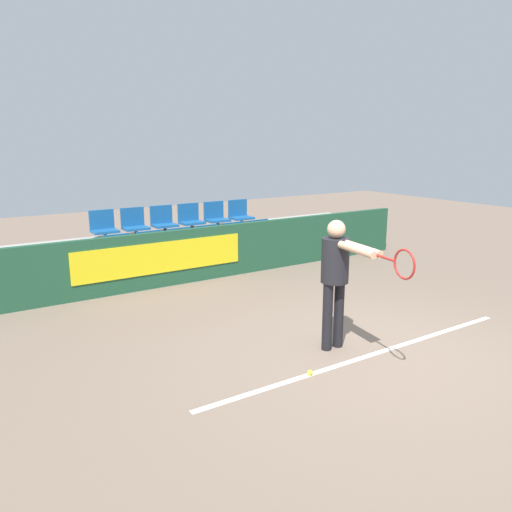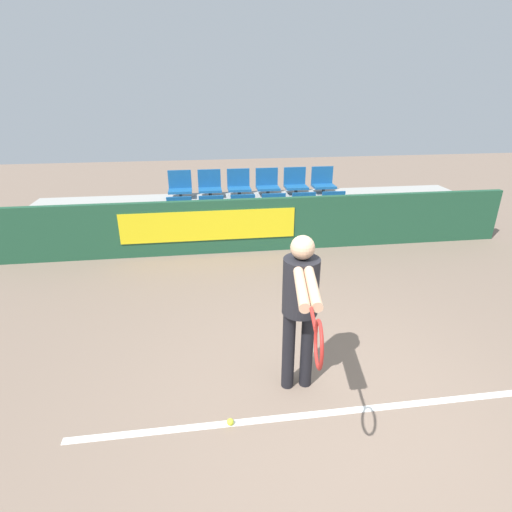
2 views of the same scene
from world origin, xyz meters
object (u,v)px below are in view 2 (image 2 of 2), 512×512
at_px(stadium_chair_0, 180,214).
at_px(tennis_ball, 230,422).
at_px(stadium_chair_2, 243,211).
at_px(stadium_chair_10, 295,182).
at_px(tennis_player, 301,300).
at_px(stadium_chair_7, 210,185).
at_px(stadium_chair_11, 323,182).
at_px(stadium_chair_9, 267,183).
at_px(stadium_chair_1, 212,213).
at_px(stadium_chair_5, 334,208).
at_px(stadium_chair_3, 274,210).
at_px(stadium_chair_6, 180,186).
at_px(stadium_chair_8, 239,184).
at_px(stadium_chair_4, 305,209).

xyz_separation_m(stadium_chair_0, tennis_ball, (0.60, -4.95, -0.57)).
height_order(stadium_chair_2, stadium_chair_10, stadium_chair_10).
bearing_deg(tennis_player, stadium_chair_7, 106.49).
height_order(stadium_chair_10, stadium_chair_11, same).
bearing_deg(stadium_chair_11, stadium_chair_9, 180.00).
bearing_deg(stadium_chair_11, stadium_chair_1, -160.72).
xyz_separation_m(stadium_chair_0, stadium_chair_5, (3.20, 0.00, 0.00)).
relative_size(stadium_chair_10, tennis_player, 0.33).
xyz_separation_m(stadium_chair_3, stadium_chair_10, (0.64, 0.90, 0.36)).
bearing_deg(stadium_chair_6, stadium_chair_7, 0.00).
distance_m(stadium_chair_5, stadium_chair_11, 0.97).
relative_size(stadium_chair_0, stadium_chair_2, 1.00).
relative_size(stadium_chair_8, stadium_chair_11, 1.00).
relative_size(stadium_chair_1, stadium_chair_2, 1.00).
relative_size(stadium_chair_2, stadium_chair_4, 1.00).
distance_m(stadium_chair_2, stadium_chair_8, 0.97).
bearing_deg(stadium_chair_10, stadium_chair_9, 180.00).
height_order(stadium_chair_7, stadium_chair_10, same).
bearing_deg(stadium_chair_7, stadium_chair_5, -19.28).
bearing_deg(stadium_chair_4, stadium_chair_7, 155.00).
relative_size(stadium_chair_4, stadium_chair_6, 1.00).
height_order(stadium_chair_2, stadium_chair_8, stadium_chair_8).
relative_size(stadium_chair_7, stadium_chair_8, 1.00).
distance_m(stadium_chair_4, stadium_chair_9, 1.16).
xyz_separation_m(stadium_chair_2, stadium_chair_5, (1.92, 0.00, 0.00)).
bearing_deg(stadium_chair_5, stadium_chair_9, 145.02).
height_order(stadium_chair_0, tennis_ball, stadium_chair_0).
bearing_deg(stadium_chair_3, stadium_chair_5, 0.00).
bearing_deg(stadium_chair_1, stadium_chair_2, 0.00).
bearing_deg(stadium_chair_10, stadium_chair_8, 180.00).
bearing_deg(stadium_chair_10, stadium_chair_3, -125.55).
relative_size(stadium_chair_4, tennis_player, 0.33).
distance_m(stadium_chair_5, tennis_ball, 5.62).
height_order(stadium_chair_9, tennis_player, tennis_player).
relative_size(stadium_chair_3, stadium_chair_6, 1.00).
distance_m(stadium_chair_0, stadium_chair_7, 1.16).
height_order(stadium_chair_0, stadium_chair_2, same).
bearing_deg(stadium_chair_8, tennis_ball, -96.61).
height_order(stadium_chair_4, stadium_chair_7, stadium_chair_7).
height_order(stadium_chair_4, stadium_chair_11, stadium_chair_11).
bearing_deg(stadium_chair_11, stadium_chair_10, 180.00).
bearing_deg(stadium_chair_5, stadium_chair_2, 180.00).
bearing_deg(tennis_ball, stadium_chair_7, 89.64).
relative_size(stadium_chair_0, stadium_chair_1, 1.00).
xyz_separation_m(stadium_chair_1, stadium_chair_2, (0.64, 0.00, 0.00)).
bearing_deg(stadium_chair_3, stadium_chair_1, 180.00).
distance_m(stadium_chair_1, tennis_player, 4.63).
bearing_deg(stadium_chair_7, stadium_chair_6, 180.00).
distance_m(stadium_chair_7, tennis_ball, 5.92).
bearing_deg(stadium_chair_10, stadium_chair_2, -145.02).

